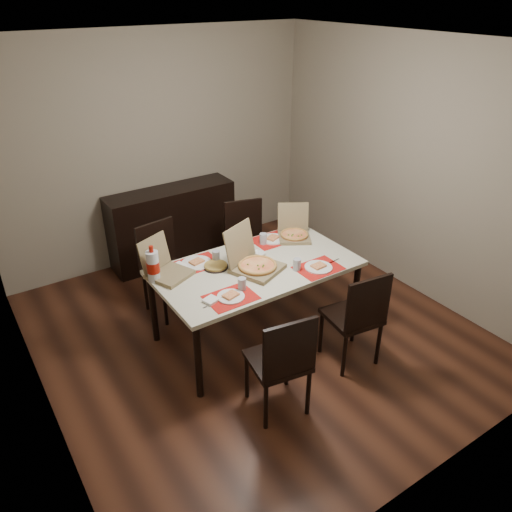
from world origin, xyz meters
name	(u,v)px	position (x,y,z in m)	size (l,w,h in m)	color
ground	(255,332)	(0.00, 0.00, -0.01)	(3.80, 4.00, 0.02)	#482416
room_walls	(227,146)	(0.00, 0.43, 1.73)	(3.84, 4.02, 2.62)	gray
sideboard	(173,225)	(0.00, 1.78, 0.45)	(1.50, 0.40, 0.90)	black
dining_table	(256,272)	(0.00, -0.02, 0.68)	(1.80, 1.00, 0.75)	beige
chair_near_left	(282,360)	(-0.40, -0.97, 0.51)	(0.48, 0.48, 0.93)	black
chair_near_right	(357,315)	(0.48, -0.85, 0.51)	(0.47, 0.47, 0.93)	black
chair_far_left	(164,264)	(-0.52, 0.86, 0.51)	(0.48, 0.48, 0.93)	black
chair_far_right	(246,240)	(0.45, 0.86, 0.51)	(0.52, 0.52, 0.93)	black
setting_near_left	(232,294)	(-0.44, -0.33, 0.77)	(0.46, 0.30, 0.11)	red
setting_near_right	(313,267)	(0.39, -0.35, 0.77)	(0.48, 0.30, 0.11)	red
setting_far_left	(199,262)	(-0.41, 0.29, 0.77)	(0.47, 0.30, 0.11)	red
setting_far_right	(270,239)	(0.38, 0.31, 0.77)	(0.49, 0.30, 0.11)	red
napkin_loose	(258,266)	(0.00, -0.05, 0.76)	(0.12, 0.11, 0.02)	white
pizza_box_center	(254,264)	(-0.05, -0.07, 0.81)	(0.51, 0.53, 0.38)	olive
pizza_box_right	(294,232)	(0.63, 0.25, 0.80)	(0.44, 0.45, 0.31)	olive
pizza_box_left	(166,269)	(-0.74, 0.28, 0.81)	(0.44, 0.46, 0.33)	olive
faina_plate	(216,266)	(-0.32, 0.15, 0.76)	(0.22, 0.22, 0.03)	black
dip_bowl	(258,254)	(0.12, 0.12, 0.77)	(0.13, 0.13, 0.03)	white
soda_bottle	(153,266)	(-0.86, 0.25, 0.89)	(0.11, 0.11, 0.33)	silver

